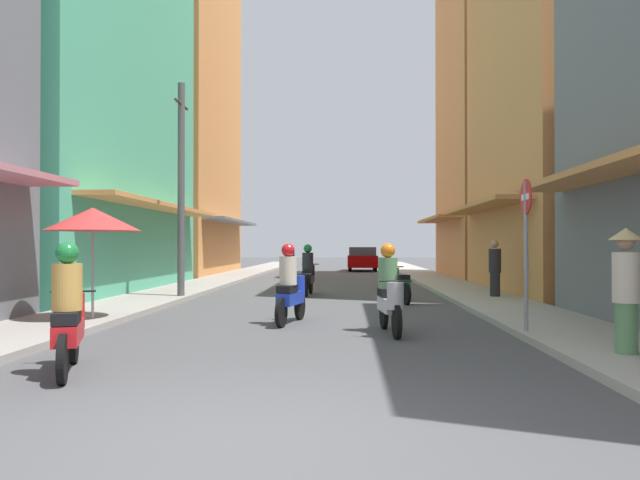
{
  "coord_description": "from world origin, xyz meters",
  "views": [
    {
      "loc": [
        0.8,
        -4.72,
        1.54
      ],
      "look_at": [
        -0.01,
        13.8,
        1.71
      ],
      "focal_mm": 33.96,
      "sensor_mm": 36.0,
      "label": 1
    }
  ],
  "objects_px": {
    "motorbike_black": "(308,273)",
    "motorbike_blue": "(291,288)",
    "pedestrian_far": "(626,287)",
    "motorbike_green": "(399,284)",
    "pedestrian_foreground": "(495,270)",
    "street_sign_no_entry": "(526,235)",
    "motorbike_red": "(69,315)",
    "motorbike_orange": "(291,262)",
    "parked_car": "(362,259)",
    "vendor_umbrella": "(93,219)",
    "motorbike_silver": "(390,293)",
    "utility_pole": "(181,189)"
  },
  "relations": [
    {
      "from": "motorbike_black",
      "to": "motorbike_orange",
      "type": "bearing_deg",
      "value": 98.03
    },
    {
      "from": "parked_car",
      "to": "street_sign_no_entry",
      "type": "height_order",
      "value": "street_sign_no_entry"
    },
    {
      "from": "parked_car",
      "to": "street_sign_no_entry",
      "type": "relative_size",
      "value": 1.56
    },
    {
      "from": "motorbike_orange",
      "to": "pedestrian_foreground",
      "type": "relative_size",
      "value": 1.07
    },
    {
      "from": "motorbike_orange",
      "to": "street_sign_no_entry",
      "type": "distance_m",
      "value": 20.41
    },
    {
      "from": "motorbike_black",
      "to": "pedestrian_far",
      "type": "distance_m",
      "value": 11.63
    },
    {
      "from": "parked_car",
      "to": "vendor_umbrella",
      "type": "height_order",
      "value": "vendor_umbrella"
    },
    {
      "from": "pedestrian_far",
      "to": "motorbike_green",
      "type": "bearing_deg",
      "value": 105.24
    },
    {
      "from": "motorbike_orange",
      "to": "pedestrian_foreground",
      "type": "xyz_separation_m",
      "value": [
        6.9,
        -12.65,
        0.15
      ]
    },
    {
      "from": "motorbike_silver",
      "to": "street_sign_no_entry",
      "type": "bearing_deg",
      "value": -11.06
    },
    {
      "from": "motorbike_blue",
      "to": "street_sign_no_entry",
      "type": "xyz_separation_m",
      "value": [
        4.09,
        -1.69,
        1.01
      ]
    },
    {
      "from": "motorbike_red",
      "to": "motorbike_orange",
      "type": "bearing_deg",
      "value": 88.48
    },
    {
      "from": "motorbike_orange",
      "to": "parked_car",
      "type": "height_order",
      "value": "motorbike_orange"
    },
    {
      "from": "motorbike_orange",
      "to": "motorbike_green",
      "type": "distance_m",
      "value": 13.99
    },
    {
      "from": "motorbike_red",
      "to": "street_sign_no_entry",
      "type": "height_order",
      "value": "street_sign_no_entry"
    },
    {
      "from": "motorbike_black",
      "to": "street_sign_no_entry",
      "type": "distance_m",
      "value": 9.5
    },
    {
      "from": "motorbike_orange",
      "to": "vendor_umbrella",
      "type": "xyz_separation_m",
      "value": [
        -2.19,
        -18.22,
        1.34
      ]
    },
    {
      "from": "pedestrian_far",
      "to": "vendor_umbrella",
      "type": "relative_size",
      "value": 0.78
    },
    {
      "from": "motorbike_green",
      "to": "utility_pole",
      "type": "distance_m",
      "value": 6.67
    },
    {
      "from": "motorbike_red",
      "to": "motorbike_green",
      "type": "bearing_deg",
      "value": 62.87
    },
    {
      "from": "motorbike_black",
      "to": "motorbike_blue",
      "type": "distance_m",
      "value": 6.79
    },
    {
      "from": "motorbike_blue",
      "to": "vendor_umbrella",
      "type": "xyz_separation_m",
      "value": [
        -3.83,
        -0.35,
        1.34
      ]
    },
    {
      "from": "motorbike_green",
      "to": "pedestrian_foreground",
      "type": "relative_size",
      "value": 1.05
    },
    {
      "from": "pedestrian_foreground",
      "to": "street_sign_no_entry",
      "type": "xyz_separation_m",
      "value": [
        -1.17,
        -6.91,
        0.87
      ]
    },
    {
      "from": "vendor_umbrella",
      "to": "pedestrian_far",
      "type": "bearing_deg",
      "value": -21.71
    },
    {
      "from": "motorbike_black",
      "to": "motorbike_green",
      "type": "xyz_separation_m",
      "value": [
        2.59,
        -2.27,
        -0.2
      ]
    },
    {
      "from": "pedestrian_foreground",
      "to": "parked_car",
      "type": "bearing_deg",
      "value": 99.11
    },
    {
      "from": "motorbike_green",
      "to": "pedestrian_foreground",
      "type": "distance_m",
      "value": 2.85
    },
    {
      "from": "pedestrian_foreground",
      "to": "motorbike_orange",
      "type": "bearing_deg",
      "value": 118.59
    },
    {
      "from": "motorbike_black",
      "to": "motorbike_red",
      "type": "xyz_separation_m",
      "value": [
        -2.16,
        -11.54,
        0.0
      ]
    },
    {
      "from": "motorbike_silver",
      "to": "vendor_umbrella",
      "type": "xyz_separation_m",
      "value": [
        -5.68,
        0.9,
        1.34
      ]
    },
    {
      "from": "motorbike_orange",
      "to": "street_sign_no_entry",
      "type": "xyz_separation_m",
      "value": [
        5.73,
        -19.57,
        1.01
      ]
    },
    {
      "from": "motorbike_silver",
      "to": "vendor_umbrella",
      "type": "distance_m",
      "value": 5.91
    },
    {
      "from": "motorbike_black",
      "to": "motorbike_green",
      "type": "bearing_deg",
      "value": -41.29
    },
    {
      "from": "motorbike_red",
      "to": "pedestrian_far",
      "type": "distance_m",
      "value": 7.08
    },
    {
      "from": "pedestrian_foreground",
      "to": "motorbike_blue",
      "type": "bearing_deg",
      "value": -135.15
    },
    {
      "from": "parked_car",
      "to": "vendor_umbrella",
      "type": "distance_m",
      "value": 26.05
    },
    {
      "from": "motorbike_blue",
      "to": "motorbike_silver",
      "type": "bearing_deg",
      "value": -33.99
    },
    {
      "from": "motorbike_black",
      "to": "vendor_umbrella",
      "type": "distance_m",
      "value": 8.18
    },
    {
      "from": "street_sign_no_entry",
      "to": "vendor_umbrella",
      "type": "bearing_deg",
      "value": 170.38
    },
    {
      "from": "motorbike_green",
      "to": "motorbike_blue",
      "type": "xyz_separation_m",
      "value": [
        -2.51,
        -4.52,
        0.2
      ]
    },
    {
      "from": "motorbike_red",
      "to": "parked_car",
      "type": "xyz_separation_m",
      "value": [
        4.32,
        29.74,
        0.04
      ]
    },
    {
      "from": "vendor_umbrella",
      "to": "street_sign_no_entry",
      "type": "relative_size",
      "value": 0.86
    },
    {
      "from": "motorbike_black",
      "to": "motorbike_orange",
      "type": "height_order",
      "value": "same"
    },
    {
      "from": "motorbike_black",
      "to": "motorbike_blue",
      "type": "height_order",
      "value": "same"
    },
    {
      "from": "motorbike_orange",
      "to": "parked_car",
      "type": "relative_size",
      "value": 0.44
    },
    {
      "from": "parked_car",
      "to": "utility_pole",
      "type": "height_order",
      "value": "utility_pole"
    },
    {
      "from": "pedestrian_far",
      "to": "street_sign_no_entry",
      "type": "height_order",
      "value": "street_sign_no_entry"
    },
    {
      "from": "motorbike_blue",
      "to": "pedestrian_far",
      "type": "distance_m",
      "value": 6.09
    },
    {
      "from": "motorbike_red",
      "to": "utility_pole",
      "type": "xyz_separation_m",
      "value": [
        -1.35,
        9.81,
        2.45
      ]
    }
  ]
}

